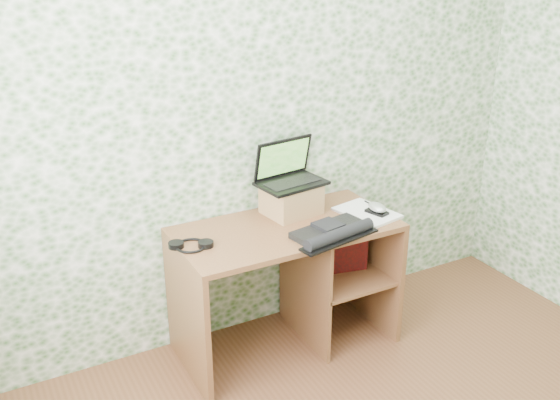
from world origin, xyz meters
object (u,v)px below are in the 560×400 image
laptop (288,173)px  riser (291,199)px  keyboard (333,232)px  notepad (367,213)px  desk (296,265)px

laptop → riser: bearing=-98.2°
keyboard → notepad: 0.36m
laptop → notepad: size_ratio=1.17×
keyboard → riser: bearing=87.1°
laptop → desk: bearing=-110.9°
keyboard → laptop: bearing=86.4°
riser → notepad: size_ratio=0.85×
riser → notepad: bearing=-29.7°
desk → notepad: bearing=-13.3°
notepad → desk: bearing=155.4°
desk → laptop: laptop is taller
riser → keyboard: size_ratio=0.59×
desk → keyboard: bearing=-71.5°
riser → laptop: 0.15m
keyboard → notepad: (0.32, 0.15, -0.02)m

